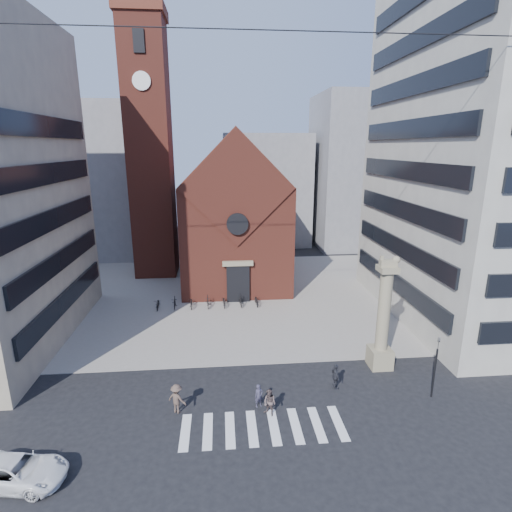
{
  "coord_description": "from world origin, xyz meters",
  "views": [
    {
      "loc": [
        -1.64,
        -22.92,
        16.04
      ],
      "look_at": [
        1.11,
        8.0,
        7.49
      ],
      "focal_mm": 28.0,
      "sensor_mm": 36.0,
      "label": 1
    }
  ],
  "objects_px": {
    "pedestrian_1": "(270,403)",
    "white_car": "(16,471)",
    "pedestrian_2": "(336,377)",
    "lion_column": "(383,324)",
    "pedestrian_0": "(259,396)",
    "traffic_light": "(435,366)",
    "scooter_0": "(158,304)"
  },
  "relations": [
    {
      "from": "traffic_light",
      "to": "pedestrian_2",
      "type": "relative_size",
      "value": 2.35
    },
    {
      "from": "white_car",
      "to": "scooter_0",
      "type": "height_order",
      "value": "white_car"
    },
    {
      "from": "pedestrian_0",
      "to": "white_car",
      "type": "bearing_deg",
      "value": 178.73
    },
    {
      "from": "pedestrian_2",
      "to": "scooter_0",
      "type": "height_order",
      "value": "pedestrian_2"
    },
    {
      "from": "white_car",
      "to": "pedestrian_1",
      "type": "bearing_deg",
      "value": -63.78
    },
    {
      "from": "white_car",
      "to": "pedestrian_0",
      "type": "distance_m",
      "value": 13.36
    },
    {
      "from": "white_car",
      "to": "pedestrian_2",
      "type": "distance_m",
      "value": 18.93
    },
    {
      "from": "lion_column",
      "to": "white_car",
      "type": "bearing_deg",
      "value": -157.89
    },
    {
      "from": "pedestrian_0",
      "to": "pedestrian_2",
      "type": "distance_m",
      "value": 5.59
    },
    {
      "from": "traffic_light",
      "to": "pedestrian_1",
      "type": "height_order",
      "value": "traffic_light"
    },
    {
      "from": "lion_column",
      "to": "pedestrian_0",
      "type": "distance_m",
      "value": 10.66
    },
    {
      "from": "pedestrian_0",
      "to": "pedestrian_2",
      "type": "height_order",
      "value": "pedestrian_2"
    },
    {
      "from": "traffic_light",
      "to": "lion_column",
      "type": "bearing_deg",
      "value": 116.46
    },
    {
      "from": "lion_column",
      "to": "white_car",
      "type": "distance_m",
      "value": 23.84
    },
    {
      "from": "pedestrian_0",
      "to": "pedestrian_2",
      "type": "bearing_deg",
      "value": -7.56
    },
    {
      "from": "pedestrian_0",
      "to": "scooter_0",
      "type": "relative_size",
      "value": 0.79
    },
    {
      "from": "pedestrian_0",
      "to": "pedestrian_2",
      "type": "relative_size",
      "value": 0.84
    },
    {
      "from": "pedestrian_1",
      "to": "white_car",
      "type": "bearing_deg",
      "value": -121.33
    },
    {
      "from": "white_car",
      "to": "scooter_0",
      "type": "distance_m",
      "value": 21.92
    },
    {
      "from": "pedestrian_2",
      "to": "white_car",
      "type": "bearing_deg",
      "value": 101.54
    },
    {
      "from": "lion_column",
      "to": "traffic_light",
      "type": "xyz_separation_m",
      "value": [
        1.99,
        -4.0,
        -1.17
      ]
    },
    {
      "from": "pedestrian_2",
      "to": "lion_column",
      "type": "bearing_deg",
      "value": -66.94
    },
    {
      "from": "pedestrian_1",
      "to": "lion_column",
      "type": "bearing_deg",
      "value": 70.11
    },
    {
      "from": "lion_column",
      "to": "pedestrian_1",
      "type": "distance_m",
      "value": 10.51
    },
    {
      "from": "traffic_light",
      "to": "scooter_0",
      "type": "height_order",
      "value": "traffic_light"
    },
    {
      "from": "white_car",
      "to": "pedestrian_1",
      "type": "relative_size",
      "value": 2.8
    },
    {
      "from": "lion_column",
      "to": "scooter_0",
      "type": "bearing_deg",
      "value": 145.17
    },
    {
      "from": "traffic_light",
      "to": "white_car",
      "type": "height_order",
      "value": "traffic_light"
    },
    {
      "from": "lion_column",
      "to": "traffic_light",
      "type": "height_order",
      "value": "lion_column"
    },
    {
      "from": "lion_column",
      "to": "pedestrian_0",
      "type": "relative_size",
      "value": 5.64
    },
    {
      "from": "lion_column",
      "to": "scooter_0",
      "type": "xyz_separation_m",
      "value": [
        -18.25,
        12.7,
        -2.89
      ]
    },
    {
      "from": "pedestrian_1",
      "to": "scooter_0",
      "type": "xyz_separation_m",
      "value": [
        -9.31,
        17.58,
        -0.3
      ]
    }
  ]
}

